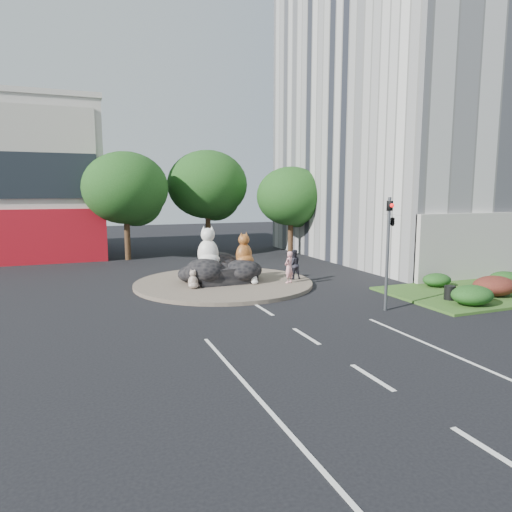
{
  "coord_description": "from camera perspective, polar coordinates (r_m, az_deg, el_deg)",
  "views": [
    {
      "loc": [
        -7.57,
        -14.26,
        5.21
      ],
      "look_at": [
        0.8,
        7.03,
        2.0
      ],
      "focal_mm": 32.0,
      "sensor_mm": 36.0,
      "label": 1
    }
  ],
  "objects": [
    {
      "name": "pedestrian_dark",
      "position": [
        26.49,
        4.73,
        -1.05
      ],
      "size": [
        0.86,
        0.69,
        1.72
      ],
      "primitive_type": "imported",
      "rotation": [
        0.0,
        0.0,
        3.1
      ],
      "color": "#212028",
      "rests_on": "roundabout_island"
    },
    {
      "name": "street_lamp",
      "position": [
        30.19,
        21.15,
        6.21
      ],
      "size": [
        2.34,
        0.22,
        8.06
      ],
      "color": "#595B60",
      "rests_on": "ground"
    },
    {
      "name": "cat_white",
      "position": [
        25.49,
        -6.03,
        1.23
      ],
      "size": [
        1.72,
        1.63,
        2.26
      ],
      "primitive_type": null,
      "rotation": [
        0.0,
        0.0,
        -0.43
      ],
      "color": "silver",
      "rests_on": "rock_plinth"
    },
    {
      "name": "hedge_near_green",
      "position": [
        23.0,
        25.41,
        -4.44
      ],
      "size": [
        2.0,
        1.6,
        0.9
      ],
      "primitive_type": "ellipsoid",
      "color": "#1A3E13",
      "rests_on": "grass_verge"
    },
    {
      "name": "kitten_calico",
      "position": [
        24.12,
        -7.88,
        -2.83
      ],
      "size": [
        0.79,
        0.75,
        1.03
      ],
      "primitive_type": null,
      "rotation": [
        0.0,
        0.0,
        -0.46
      ],
      "color": "beige",
      "rests_on": "roundabout_island"
    },
    {
      "name": "tree_mid",
      "position": [
        39.77,
        -6.01,
        8.45
      ],
      "size": [
        6.84,
        6.84,
        8.76
      ],
      "color": "#382314",
      "rests_on": "ground"
    },
    {
      "name": "pedestrian_pink",
      "position": [
        25.38,
        4.13,
        -1.39
      ],
      "size": [
        0.77,
        0.7,
        1.77
      ],
      "primitive_type": "imported",
      "rotation": [
        0.0,
        0.0,
        3.71
      ],
      "color": "pink",
      "rests_on": "roundabout_island"
    },
    {
      "name": "kitten_white",
      "position": [
        25.03,
        -0.22,
        -2.72
      ],
      "size": [
        0.55,
        0.53,
        0.72
      ],
      "primitive_type": null,
      "rotation": [
        0.0,
        0.0,
        0.45
      ],
      "color": "white",
      "rests_on": "roundabout_island"
    },
    {
      "name": "cat_tabby",
      "position": [
        25.71,
        -1.52,
        0.89
      ],
      "size": [
        1.39,
        1.31,
        1.87
      ],
      "primitive_type": null,
      "rotation": [
        0.0,
        0.0,
        0.36
      ],
      "color": "#C77229",
      "rests_on": "rock_plinth"
    },
    {
      "name": "tree_left",
      "position": [
        36.5,
        -15.89,
        7.75
      ],
      "size": [
        6.46,
        6.46,
        8.27
      ],
      "color": "#382314",
      "rests_on": "ground"
    },
    {
      "name": "grass_verge",
      "position": [
        26.6,
        26.64,
        -4.04
      ],
      "size": [
        10.0,
        6.0,
        0.12
      ],
      "primitive_type": "cube",
      "color": "#32551C",
      "rests_on": "ground"
    },
    {
      "name": "hedge_mid_green",
      "position": [
        28.33,
        28.66,
        -2.52
      ],
      "size": [
        1.8,
        1.44,
        0.81
      ],
      "primitive_type": "ellipsoid",
      "color": "#1A3E13",
      "rests_on": "grass_verge"
    },
    {
      "name": "hedge_red",
      "position": [
        25.48,
        27.64,
        -3.33
      ],
      "size": [
        2.2,
        1.76,
        0.99
      ],
      "primitive_type": "ellipsoid",
      "color": "#431114",
      "rests_on": "grass_verge"
    },
    {
      "name": "roundabout_island",
      "position": [
        25.92,
        -4.06,
        -3.4
      ],
      "size": [
        10.0,
        10.0,
        0.2
      ],
      "primitive_type": "cylinder",
      "color": "brown",
      "rests_on": "ground"
    },
    {
      "name": "tree_right",
      "position": [
        38.15,
        4.43,
        7.1
      ],
      "size": [
        5.7,
        5.7,
        7.3
      ],
      "color": "#382314",
      "rests_on": "ground"
    },
    {
      "name": "rock_plinth",
      "position": [
        25.82,
        -4.07,
        -2.21
      ],
      "size": [
        3.2,
        2.6,
        0.9
      ],
      "primitive_type": null,
      "color": "black",
      "rests_on": "roundabout_island"
    },
    {
      "name": "hedge_back_green",
      "position": [
        26.69,
        21.67,
        -2.79
      ],
      "size": [
        1.6,
        1.28,
        0.72
      ],
      "primitive_type": "ellipsoid",
      "color": "#1A3E13",
      "rests_on": "grass_verge"
    },
    {
      "name": "litter_bin",
      "position": [
        23.68,
        23.05,
        -4.25
      ],
      "size": [
        0.55,
        0.55,
        0.67
      ],
      "primitive_type": "cylinder",
      "rotation": [
        0.0,
        0.0,
        -0.06
      ],
      "color": "black",
      "rests_on": "grass_verge"
    },
    {
      "name": "office_tower",
      "position": [
        42.74,
        21.96,
        24.15
      ],
      "size": [
        20.0,
        20.0,
        35.0
      ],
      "primitive_type": "cube",
      "color": "silver",
      "rests_on": "ground"
    },
    {
      "name": "ground",
      "position": [
        16.97,
        6.29,
        -9.95
      ],
      "size": [
        120.0,
        120.0,
        0.0
      ],
      "primitive_type": "plane",
      "color": "black",
      "rests_on": "ground"
    },
    {
      "name": "traffic_light",
      "position": [
        20.67,
        16.44,
        3.25
      ],
      "size": [
        0.44,
        1.24,
        5.0
      ],
      "color": "#595B60",
      "rests_on": "ground"
    }
  ]
}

